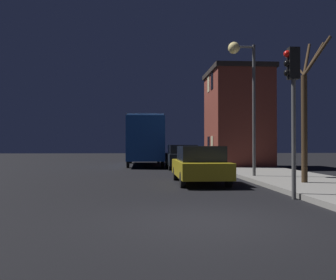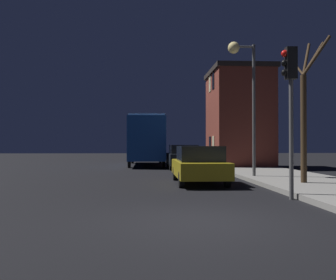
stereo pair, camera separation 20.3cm
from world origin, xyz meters
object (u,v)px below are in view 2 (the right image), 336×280
at_px(traffic_light, 290,90).
at_px(bus, 146,137).
at_px(car_near_lane, 199,164).
at_px(car_mid_lane, 183,156).
at_px(bare_tree, 305,111).
at_px(streetlamp, 243,75).

height_order(traffic_light, bus, traffic_light).
distance_m(bus, car_near_lane, 13.64).
bearing_deg(car_mid_lane, car_near_lane, -91.61).
xyz_separation_m(traffic_light, car_mid_lane, (-1.71, 13.54, -2.30)).
relative_size(bare_tree, car_near_lane, 1.22).
height_order(streetlamp, car_mid_lane, streetlamp).
relative_size(streetlamp, car_mid_lane, 1.29).
bearing_deg(traffic_light, car_mid_lane, 97.19).
distance_m(streetlamp, car_near_lane, 4.74).
relative_size(bus, car_mid_lane, 2.00).
height_order(car_near_lane, car_mid_lane, car_mid_lane).
bearing_deg(car_mid_lane, traffic_light, -82.81).
bearing_deg(car_near_lane, traffic_light, -65.95).
xyz_separation_m(bus, car_mid_lane, (2.33, -4.28, -1.32)).
distance_m(bare_tree, car_mid_lane, 11.22).
distance_m(bus, car_mid_lane, 5.04).
relative_size(streetlamp, bus, 0.64).
xyz_separation_m(streetlamp, bare_tree, (1.55, -2.95, -1.86)).
bearing_deg(streetlamp, car_mid_lane, 104.41).
relative_size(bare_tree, car_mid_lane, 1.16).
height_order(streetlamp, bus, streetlamp).
height_order(bus, car_near_lane, bus).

